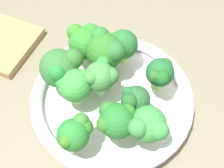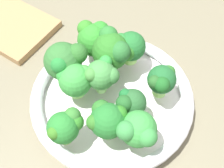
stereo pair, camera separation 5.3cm
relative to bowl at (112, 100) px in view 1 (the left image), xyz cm
name	(u,v)px [view 1 (the left image)]	position (x,y,z in cm)	size (l,w,h in cm)	color
ground_plane	(121,110)	(1.13, 1.34, -3.25)	(130.00, 130.00, 2.50)	#726D55
bowl	(112,100)	(0.00, 0.00, 0.00)	(28.91, 28.91, 3.93)	white
broccoli_floret_0	(74,84)	(-3.07, -5.47, 5.69)	(6.06, 5.82, 6.51)	#7DBE56
broccoli_floret_1	(135,100)	(4.88, 1.09, 5.45)	(4.52, 5.26, 6.00)	#88B754
broccoli_floret_2	(101,76)	(-1.54, -1.16, 6.27)	(5.11, 5.68, 6.86)	#78B45D
broccoli_floret_3	(85,41)	(-10.01, 0.90, 5.91)	(6.55, 6.28, 6.75)	#83CD65
broccoli_floret_4	(116,120)	(6.62, -3.81, 6.54)	(6.10, 6.33, 7.34)	#83C45E
broccoli_floret_5	(160,73)	(3.30, 7.46, 5.89)	(5.30, 5.48, 6.36)	#80BB55
broccoli_floret_6	(61,68)	(-6.65, -5.83, 6.48)	(6.57, 7.56, 7.71)	#83C256
broccoli_floret_7	(121,46)	(-5.48, 5.75, 5.71)	(5.57, 6.15, 6.54)	#92C95E
broccoli_floret_8	(75,133)	(4.71, -9.86, 5.71)	(4.96, 5.84, 6.25)	#87B654
broccoli_floret_9	(148,125)	(9.94, -0.31, 6.18)	(6.34, 6.45, 7.04)	#7FC055
broccoli_floret_10	(106,50)	(-5.63, 2.59, 6.52)	(7.51, 7.19, 7.67)	#93BF5C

